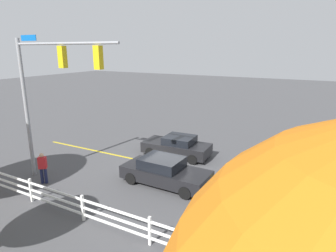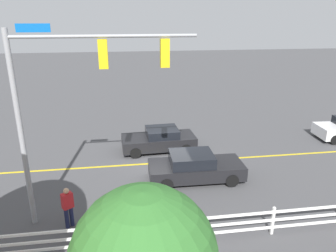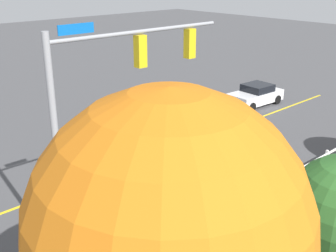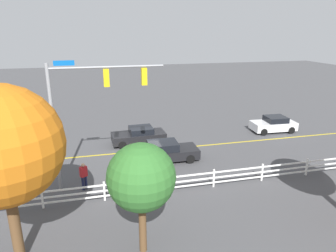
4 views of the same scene
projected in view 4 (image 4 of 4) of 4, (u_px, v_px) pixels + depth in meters
name	position (u px, v px, depth m)	size (l,w,h in m)	color
ground_plane	(146.00, 151.00, 24.34)	(120.00, 120.00, 0.00)	#444447
lane_center_stripe	(194.00, 146.00, 25.26)	(28.00, 0.16, 0.01)	gold
signal_assembly	(87.00, 101.00, 17.51)	(6.50, 0.38, 7.57)	gray
car_0	(139.00, 136.00, 25.80)	(4.49, 2.17, 1.39)	black
car_1	(165.00, 151.00, 22.40)	(4.70, 2.09, 1.43)	black
car_2	(274.00, 124.00, 28.74)	(4.10, 2.13, 1.45)	silver
pedestrian	(84.00, 175.00, 18.26)	(0.48, 0.44, 1.69)	#191E3F
white_rail_fence	(214.00, 178.00, 18.64)	(26.10, 0.10, 1.15)	white
tree_2	(141.00, 178.00, 12.39)	(2.82, 2.82, 4.92)	brown
tree_3	(1.00, 146.00, 11.36)	(4.61, 4.61, 7.39)	brown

